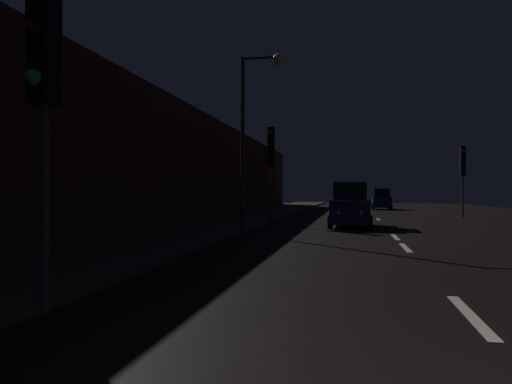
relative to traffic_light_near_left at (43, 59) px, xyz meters
name	(u,v)px	position (x,y,z in m)	size (l,w,h in m)	color
ground	(378,220)	(5.56, 22.56, -3.41)	(27.92, 84.00, 0.02)	black
sidewalk_left	(251,217)	(-2.20, 22.56, -3.32)	(4.40, 84.00, 0.15)	#38332B
building_facade_left	(193,165)	(-4.80, 19.06, -0.24)	(0.80, 63.00, 6.31)	#472319
lane_centerline	(397,239)	(5.56, 10.99, -3.39)	(0.16, 23.92, 0.01)	beige
traffic_light_near_left	(43,59)	(0.00, 0.00, 0.00)	(0.33, 0.47, 4.70)	#38383A
traffic_light_far_right	(463,166)	(11.02, 26.09, -0.08)	(0.31, 0.46, 4.61)	#38383A
traffic_light_far_left	(271,154)	(0.10, 16.83, 0.12)	(0.32, 0.47, 4.85)	#38383A
streetlamp_overhead	(255,115)	(0.37, 11.69, 1.20)	(1.70, 0.44, 6.89)	#2D2D30
car_approaching_headlights	(350,206)	(3.94, 16.43, -2.44)	(1.92, 4.15, 2.09)	#141E51
car_distant_taillights	(381,200)	(6.74, 39.32, -2.49)	(1.82, 3.93, 1.98)	#141E51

